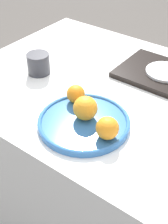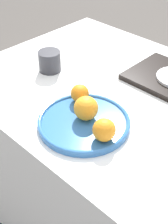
{
  "view_description": "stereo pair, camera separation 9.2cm",
  "coord_description": "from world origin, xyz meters",
  "px_view_note": "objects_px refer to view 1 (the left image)",
  "views": [
    {
      "loc": [
        0.44,
        -0.81,
        1.36
      ],
      "look_at": [
        0.0,
        -0.22,
        0.79
      ],
      "focal_mm": 50.0,
      "sensor_mm": 36.0,
      "label": 1
    },
    {
      "loc": [
        0.51,
        -0.75,
        1.36
      ],
      "look_at": [
        0.0,
        -0.22,
        0.79
      ],
      "focal_mm": 50.0,
      "sensor_mm": 36.0,
      "label": 2
    }
  ],
  "objects_px": {
    "orange_2": "(76,94)",
    "serving_tray": "(165,75)",
    "cup_1": "(38,64)",
    "orange_0": "(107,128)",
    "side_plate": "(165,72)",
    "orange_1": "(85,108)",
    "fruit_platter": "(84,122)"
  },
  "relations": [
    {
      "from": "fruit_platter",
      "to": "orange_0",
      "type": "relative_size",
      "value": 4.26
    },
    {
      "from": "orange_1",
      "to": "serving_tray",
      "type": "distance_m",
      "value": 0.4
    },
    {
      "from": "orange_0",
      "to": "side_plate",
      "type": "bearing_deg",
      "value": 92.41
    },
    {
      "from": "serving_tray",
      "to": "cup_1",
      "type": "bearing_deg",
      "value": -147.4
    },
    {
      "from": "orange_2",
      "to": "cup_1",
      "type": "distance_m",
      "value": 0.25
    },
    {
      "from": "orange_0",
      "to": "serving_tray",
      "type": "height_order",
      "value": "orange_0"
    },
    {
      "from": "serving_tray",
      "to": "cup_1",
      "type": "distance_m",
      "value": 0.48
    },
    {
      "from": "cup_1",
      "to": "orange_0",
      "type": "bearing_deg",
      "value": -21.14
    },
    {
      "from": "orange_2",
      "to": "serving_tray",
      "type": "xyz_separation_m",
      "value": [
        0.16,
        0.34,
        -0.03
      ]
    },
    {
      "from": "orange_2",
      "to": "cup_1",
      "type": "relative_size",
      "value": 0.7
    },
    {
      "from": "orange_1",
      "to": "fruit_platter",
      "type": "bearing_deg",
      "value": -66.74
    },
    {
      "from": "orange_0",
      "to": "orange_2",
      "type": "relative_size",
      "value": 1.11
    },
    {
      "from": "orange_0",
      "to": "serving_tray",
      "type": "relative_size",
      "value": 0.2
    },
    {
      "from": "fruit_platter",
      "to": "orange_1",
      "type": "height_order",
      "value": "orange_1"
    },
    {
      "from": "orange_0",
      "to": "cup_1",
      "type": "height_order",
      "value": "orange_0"
    },
    {
      "from": "orange_0",
      "to": "orange_2",
      "type": "xyz_separation_m",
      "value": [
        -0.18,
        0.08,
        -0.0
      ]
    },
    {
      "from": "serving_tray",
      "to": "orange_0",
      "type": "bearing_deg",
      "value": -87.59
    },
    {
      "from": "orange_2",
      "to": "cup_1",
      "type": "xyz_separation_m",
      "value": [
        -0.24,
        0.08,
        -0.01
      ]
    },
    {
      "from": "fruit_platter",
      "to": "cup_1",
      "type": "relative_size",
      "value": 3.31
    },
    {
      "from": "fruit_platter",
      "to": "orange_0",
      "type": "height_order",
      "value": "orange_0"
    },
    {
      "from": "fruit_platter",
      "to": "side_plate",
      "type": "height_order",
      "value": "side_plate"
    },
    {
      "from": "orange_1",
      "to": "cup_1",
      "type": "xyz_separation_m",
      "value": [
        -0.32,
        0.13,
        -0.01
      ]
    },
    {
      "from": "cup_1",
      "to": "orange_1",
      "type": "bearing_deg",
      "value": -22.14
    },
    {
      "from": "fruit_platter",
      "to": "orange_2",
      "type": "height_order",
      "value": "orange_2"
    },
    {
      "from": "fruit_platter",
      "to": "orange_0",
      "type": "bearing_deg",
      "value": -10.32
    },
    {
      "from": "orange_0",
      "to": "orange_1",
      "type": "relative_size",
      "value": 0.89
    },
    {
      "from": "orange_2",
      "to": "side_plate",
      "type": "xyz_separation_m",
      "value": [
        0.16,
        0.34,
        -0.02
      ]
    },
    {
      "from": "serving_tray",
      "to": "side_plate",
      "type": "bearing_deg",
      "value": 0.0
    },
    {
      "from": "cup_1",
      "to": "fruit_platter",
      "type": "bearing_deg",
      "value": -24.05
    },
    {
      "from": "fruit_platter",
      "to": "serving_tray",
      "type": "bearing_deg",
      "value": 79.12
    },
    {
      "from": "orange_2",
      "to": "cup_1",
      "type": "bearing_deg",
      "value": 161.85
    },
    {
      "from": "orange_0",
      "to": "cup_1",
      "type": "xyz_separation_m",
      "value": [
        -0.42,
        0.16,
        -0.01
      ]
    }
  ]
}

